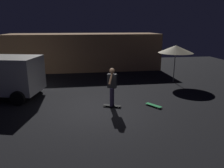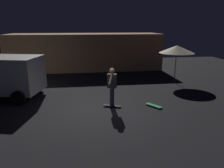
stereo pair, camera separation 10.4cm
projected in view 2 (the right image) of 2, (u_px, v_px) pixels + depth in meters
name	position (u px, v px, depth m)	size (l,w,h in m)	color
ground_plane	(97.00, 110.00, 9.01)	(28.00, 28.00, 0.00)	black
low_building	(86.00, 52.00, 17.19)	(11.85, 3.16, 2.82)	#AD7F56
patio_umbrella	(177.00, 49.00, 12.86)	(2.10, 2.10, 2.30)	slate
skateboard_ridden	(112.00, 106.00, 9.38)	(0.80, 0.48, 0.07)	black
skateboard_spare	(154.00, 105.00, 9.41)	(0.62, 0.75, 0.07)	green
skater	(112.00, 84.00, 9.12)	(0.45, 0.94, 1.67)	#382D4C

